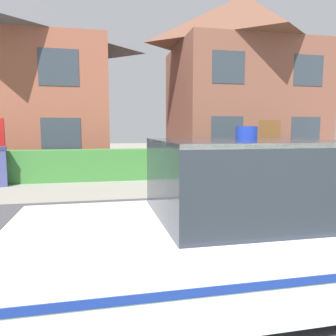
{
  "coord_description": "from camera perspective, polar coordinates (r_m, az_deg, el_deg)",
  "views": [
    {
      "loc": [
        -1.03,
        -0.59,
        1.71
      ],
      "look_at": [
        0.12,
        4.83,
        1.05
      ],
      "focal_mm": 35.0,
      "sensor_mm": 36.0,
      "label": 1
    }
  ],
  "objects": [
    {
      "name": "house_right",
      "position": [
        17.28,
        12.76,
        14.79
      ],
      "size": [
        6.97,
        5.68,
        8.18
      ],
      "color": "brown",
      "rests_on": "ground"
    },
    {
      "name": "house_left",
      "position": [
        16.42,
        -24.78,
        13.89
      ],
      "size": [
        8.15,
        7.07,
        7.68
      ],
      "color": "#93513D",
      "rests_on": "ground"
    },
    {
      "name": "road_strip",
      "position": [
        5.14,
        0.32,
        -12.58
      ],
      "size": [
        28.0,
        6.31,
        0.01
      ],
      "primitive_type": "cube",
      "color": "#424247",
      "rests_on": "ground"
    },
    {
      "name": "garden_hedge",
      "position": [
        11.29,
        -5.78,
        0.68
      ],
      "size": [
        14.61,
        0.65,
        1.04
      ],
      "primitive_type": "cube",
      "color": "#3D7F38",
      "rests_on": "ground"
    },
    {
      "name": "police_car",
      "position": [
        3.36,
        10.78,
        -10.42
      ],
      "size": [
        4.05,
        1.74,
        1.72
      ],
      "rotation": [
        0.0,
        0.0,
        3.14
      ],
      "color": "black",
      "rests_on": "road_strip"
    }
  ]
}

